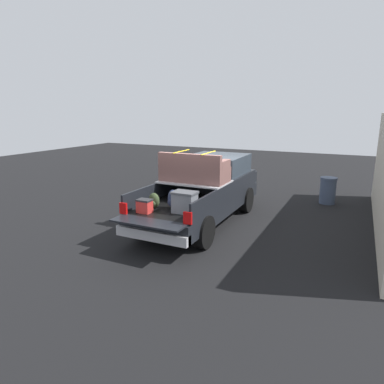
% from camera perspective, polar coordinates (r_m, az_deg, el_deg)
% --- Properties ---
extents(ground_plane, '(40.00, 40.00, 0.00)m').
position_cam_1_polar(ground_plane, '(10.55, 1.44, -5.14)').
color(ground_plane, black).
extents(pickup_truck, '(6.05, 2.06, 2.23)m').
position_cam_1_polar(pickup_truck, '(10.61, 2.33, 0.51)').
color(pickup_truck, black).
rests_on(pickup_truck, ground_plane).
extents(trash_can, '(0.60, 0.60, 0.98)m').
position_cam_1_polar(trash_can, '(13.54, 21.68, 0.26)').
color(trash_can, '#3F4C66').
rests_on(trash_can, ground_plane).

